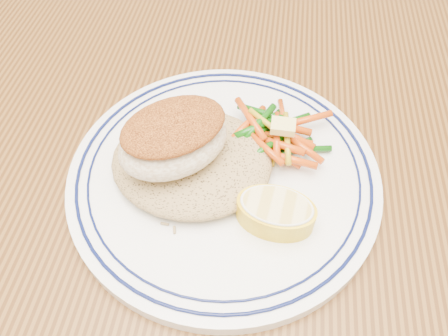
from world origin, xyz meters
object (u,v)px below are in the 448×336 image
Objects in this scene: plate at (224,175)px; vegetable_pile at (274,136)px; fish_fillet at (174,138)px; dining_table at (214,241)px; rice_pilaf at (192,158)px; lemon_wedge at (276,212)px.

vegetable_pile is at bearing 41.30° from plate.
fish_fillet is 1.21× the size of vegetable_pile.
rice_pilaf is at bearing 142.14° from dining_table.
fish_fillet is at bearing -152.61° from vegetable_pile.
vegetable_pile is at bearing 94.37° from lemon_wedge.
rice_pilaf is (-0.03, 0.00, 0.02)m from plate.
fish_fillet reaches higher than vegetable_pile.
dining_table is at bearing 152.16° from lemon_wedge.
fish_fillet is (-0.03, 0.01, 0.16)m from dining_table.
dining_table is 0.13m from rice_pilaf.
rice_pilaf is 2.06× the size of lemon_wedge.
fish_fillet is 1.68× the size of lemon_wedge.
lemon_wedge reaches higher than dining_table.
dining_table is at bearing -16.23° from fish_fillet.
rice_pilaf reaches higher than vegetable_pile.
rice_pilaf is at bearing 179.43° from plate.
plate is at bearing 136.67° from lemon_wedge.
plate is at bearing 8.44° from fish_fillet.
rice_pilaf is 0.08m from vegetable_pile.
dining_table is at bearing -37.86° from rice_pilaf.
lemon_wedge is at bearing -43.33° from plate.
vegetable_pile is (0.07, 0.04, -0.00)m from rice_pilaf.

